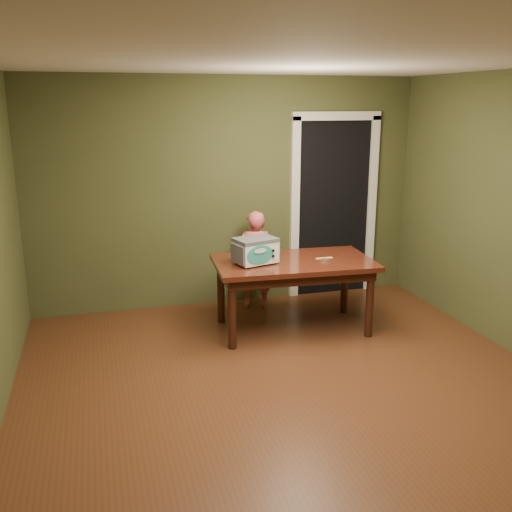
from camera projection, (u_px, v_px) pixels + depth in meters
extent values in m
plane|color=#502817|center=(301.00, 402.00, 4.53)|extent=(5.00, 5.00, 0.00)
cube|color=#444826|center=(228.00, 193.00, 6.52)|extent=(4.50, 0.02, 2.60)
cube|color=white|center=(309.00, 57.00, 3.85)|extent=(4.50, 5.00, 0.02)
cube|color=black|center=(323.00, 205.00, 7.20)|extent=(0.90, 0.60, 2.10)
cube|color=black|center=(333.00, 209.00, 6.91)|extent=(0.90, 0.02, 2.10)
cube|color=white|center=(295.00, 211.00, 6.76)|extent=(0.10, 0.06, 2.20)
cube|color=white|center=(371.00, 207.00, 7.02)|extent=(0.10, 0.06, 2.20)
cube|color=white|center=(337.00, 116.00, 6.61)|extent=(1.10, 0.06, 0.10)
cube|color=#36170C|center=(293.00, 263.00, 5.80)|extent=(1.65, 1.00, 0.05)
cube|color=black|center=(293.00, 270.00, 5.82)|extent=(1.53, 0.87, 0.10)
cylinder|color=black|center=(232.00, 314.00, 5.43)|extent=(0.08, 0.08, 0.70)
cylinder|color=black|center=(221.00, 291.00, 6.09)|extent=(0.08, 0.08, 0.70)
cylinder|color=black|center=(370.00, 304.00, 5.71)|extent=(0.08, 0.08, 0.70)
cylinder|color=black|center=(345.00, 283.00, 6.37)|extent=(0.08, 0.08, 0.70)
cylinder|color=#4C4F54|center=(247.00, 268.00, 5.51)|extent=(0.03, 0.03, 0.02)
cylinder|color=#4C4F54|center=(236.00, 263.00, 5.68)|extent=(0.03, 0.03, 0.02)
cylinder|color=#4C4F54|center=(275.00, 263.00, 5.67)|extent=(0.03, 0.03, 0.02)
cylinder|color=#4C4F54|center=(263.00, 258.00, 5.84)|extent=(0.03, 0.03, 0.02)
cube|color=white|center=(255.00, 251.00, 5.65)|extent=(0.45, 0.37, 0.22)
cube|color=#4C4F54|center=(255.00, 240.00, 5.62)|extent=(0.46, 0.38, 0.03)
cube|color=#4C4F54|center=(238.00, 254.00, 5.54)|extent=(0.08, 0.25, 0.17)
cube|color=#4C4F54|center=(273.00, 249.00, 5.75)|extent=(0.08, 0.25, 0.17)
ellipsoid|color=teal|center=(260.00, 255.00, 5.51)|extent=(0.29, 0.09, 0.19)
cylinder|color=black|center=(273.00, 250.00, 5.58)|extent=(0.03, 0.02, 0.03)
cylinder|color=black|center=(273.00, 256.00, 5.59)|extent=(0.02, 0.02, 0.02)
cylinder|color=silver|center=(325.00, 260.00, 5.75)|extent=(0.10, 0.10, 0.02)
cylinder|color=#492918|center=(325.00, 260.00, 5.75)|extent=(0.09, 0.09, 0.01)
cube|color=#FFEA6E|center=(324.00, 258.00, 5.86)|extent=(0.18, 0.03, 0.01)
imported|color=#DE5B61|center=(255.00, 260.00, 6.49)|extent=(0.47, 0.36, 1.14)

